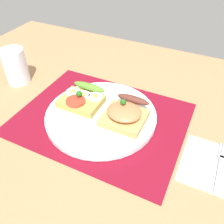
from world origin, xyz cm
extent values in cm
cube|color=#9D714A|center=(0.00, 0.00, -1.60)|extent=(120.00, 90.00, 3.20)
cube|color=maroon|center=(0.00, 0.00, 0.15)|extent=(40.53, 31.51, 0.30)
cylinder|color=white|center=(0.00, 0.00, 1.03)|extent=(27.08, 27.08, 1.47)
cube|color=#A38C42|center=(-6.13, 0.86, 2.67)|extent=(10.28, 7.87, 1.81)
cylinder|color=red|center=(-6.51, -0.80, 3.88)|extent=(4.84, 4.84, 0.60)
ellipsoid|color=#507E28|center=(-6.13, 5.19, 4.48)|extent=(9.05, 2.20, 1.80)
sphere|color=#1E5919|center=(-6.46, 0.86, 4.98)|extent=(1.60, 1.60, 1.60)
cylinder|color=white|center=(-9.21, 2.05, 3.83)|extent=(3.54, 3.54, 0.50)
cylinder|color=yellow|center=(-9.21, 2.05, 4.16)|extent=(1.59, 1.59, 0.16)
cylinder|color=white|center=(-6.13, 2.08, 3.83)|extent=(3.54, 3.54, 0.50)
cylinder|color=yellow|center=(-6.13, 2.08, 4.16)|extent=(1.59, 1.59, 0.16)
cylinder|color=white|center=(-3.04, 2.85, 3.83)|extent=(3.54, 3.54, 0.50)
cylinder|color=yellow|center=(-3.04, 2.85, 4.16)|extent=(1.59, 1.59, 0.16)
cube|color=#A58E51|center=(6.13, 0.42, 2.61)|extent=(9.77, 9.06, 1.68)
ellipsoid|color=#E06B41|center=(6.12, -0.05, 4.53)|extent=(8.01, 7.25, 2.16)
ellipsoid|color=#522920|center=(6.13, 5.35, 4.35)|extent=(8.31, 2.20, 1.80)
sphere|color=#1E5919|center=(5.33, 1.02, 6.31)|extent=(1.40, 1.40, 1.40)
cube|color=white|center=(27.61, -2.91, 0.30)|extent=(13.31, 13.07, 0.60)
cube|color=#B7B7BC|center=(28.45, -4.84, 0.76)|extent=(0.80, 9.62, 0.32)
cube|color=#B7B7BC|center=(28.45, 0.17, 0.76)|extent=(1.50, 1.20, 0.32)
cube|color=#B7B7BC|center=(27.80, 2.17, 0.76)|extent=(0.32, 2.80, 0.32)
cube|color=#B7B7BC|center=(28.45, 2.17, 0.76)|extent=(0.32, 2.80, 0.32)
cylinder|color=silver|center=(-29.94, 4.15, 5.10)|extent=(6.64, 6.64, 10.21)
camera|label=1|loc=(21.64, -38.57, 40.26)|focal=38.51mm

